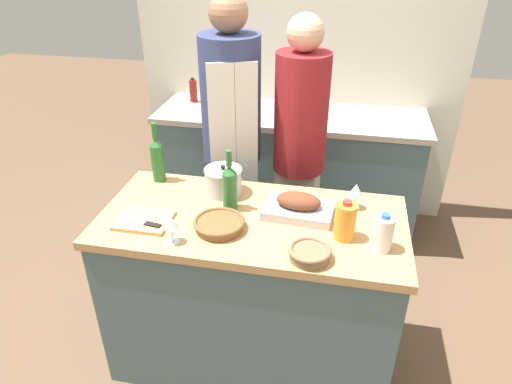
# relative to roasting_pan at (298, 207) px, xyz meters

# --- Properties ---
(ground_plane) EXTENTS (12.00, 12.00, 0.00)m
(ground_plane) POSITION_rel_roasting_pan_xyz_m (-0.21, -0.07, -0.94)
(ground_plane) COLOR brown
(kitchen_island) EXTENTS (1.42, 0.68, 0.90)m
(kitchen_island) POSITION_rel_roasting_pan_xyz_m (-0.21, -0.07, -0.49)
(kitchen_island) COLOR #4C666B
(kitchen_island) RESTS_ON ground_plane
(back_counter) EXTENTS (1.93, 0.60, 0.91)m
(back_counter) POSITION_rel_roasting_pan_xyz_m (-0.21, 1.29, -0.48)
(back_counter) COLOR #4C666B
(back_counter) RESTS_ON ground_plane
(back_wall) EXTENTS (2.43, 0.10, 2.55)m
(back_wall) POSITION_rel_roasting_pan_xyz_m (-0.21, 1.64, 0.34)
(back_wall) COLOR silver
(back_wall) RESTS_ON ground_plane
(roasting_pan) EXTENTS (0.33, 0.22, 0.11)m
(roasting_pan) POSITION_rel_roasting_pan_xyz_m (0.00, 0.00, 0.00)
(roasting_pan) COLOR #BCBCC1
(roasting_pan) RESTS_ON kitchen_island
(wicker_basket) EXTENTS (0.23, 0.23, 0.05)m
(wicker_basket) POSITION_rel_roasting_pan_xyz_m (-0.33, -0.19, -0.02)
(wicker_basket) COLOR brown
(wicker_basket) RESTS_ON kitchen_island
(cutting_board) EXTENTS (0.24, 0.20, 0.02)m
(cutting_board) POSITION_rel_roasting_pan_xyz_m (-0.68, -0.20, -0.03)
(cutting_board) COLOR tan
(cutting_board) RESTS_ON kitchen_island
(stock_pot) EXTENTS (0.19, 0.19, 0.16)m
(stock_pot) POSITION_rel_roasting_pan_xyz_m (-0.39, 0.13, 0.02)
(stock_pot) COLOR #B7B7BC
(stock_pot) RESTS_ON kitchen_island
(mixing_bowl) EXTENTS (0.18, 0.18, 0.05)m
(mixing_bowl) POSITION_rel_roasting_pan_xyz_m (0.08, -0.32, -0.01)
(mixing_bowl) COLOR #846647
(mixing_bowl) RESTS_ON kitchen_island
(juice_jug) EXTENTS (0.09, 0.09, 0.18)m
(juice_jug) POSITION_rel_roasting_pan_xyz_m (0.22, -0.14, 0.04)
(juice_jug) COLOR orange
(juice_jug) RESTS_ON kitchen_island
(milk_jug) EXTENTS (0.09, 0.09, 0.17)m
(milk_jug) POSITION_rel_roasting_pan_xyz_m (0.37, -0.19, 0.04)
(milk_jug) COLOR white
(milk_jug) RESTS_ON kitchen_island
(wine_bottle_green) EXTENTS (0.07, 0.07, 0.30)m
(wine_bottle_green) POSITION_rel_roasting_pan_xyz_m (-0.32, -0.01, 0.08)
(wine_bottle_green) COLOR #28662D
(wine_bottle_green) RESTS_ON kitchen_island
(wine_bottle_dark) EXTENTS (0.07, 0.07, 0.32)m
(wine_bottle_dark) POSITION_rel_roasting_pan_xyz_m (-0.76, 0.19, 0.08)
(wine_bottle_dark) COLOR #28662D
(wine_bottle_dark) RESTS_ON kitchen_island
(wine_glass_left) EXTENTS (0.07, 0.07, 0.13)m
(wine_glass_left) POSITION_rel_roasting_pan_xyz_m (0.26, 0.11, 0.05)
(wine_glass_left) COLOR silver
(wine_glass_left) RESTS_ON kitchen_island
(wine_glass_right) EXTENTS (0.07, 0.07, 0.13)m
(wine_glass_right) POSITION_rel_roasting_pan_xyz_m (-0.50, -0.32, 0.05)
(wine_glass_right) COLOR silver
(wine_glass_right) RESTS_ON kitchen_island
(knife_chef) EXTENTS (0.20, 0.06, 0.01)m
(knife_chef) POSITION_rel_roasting_pan_xyz_m (-0.67, -0.24, -0.02)
(knife_chef) COLOR #B7B7BC
(knife_chef) RESTS_ON cutting_board
(condiment_bottle_tall) EXTENTS (0.05, 0.05, 0.17)m
(condiment_bottle_tall) POSITION_rel_roasting_pan_xyz_m (-0.01, 1.27, 0.05)
(condiment_bottle_tall) COLOR maroon
(condiment_bottle_tall) RESTS_ON back_counter
(condiment_bottle_short) EXTENTS (0.06, 0.06, 0.18)m
(condiment_bottle_short) POSITION_rel_roasting_pan_xyz_m (-0.97, 1.40, 0.06)
(condiment_bottle_short) COLOR maroon
(condiment_bottle_short) RESTS_ON back_counter
(person_cook_aproned) EXTENTS (0.35, 0.37, 1.79)m
(person_cook_aproned) POSITION_rel_roasting_pan_xyz_m (-0.47, 0.60, 0.06)
(person_cook_aproned) COLOR beige
(person_cook_aproned) RESTS_ON ground_plane
(person_cook_guest) EXTENTS (0.30, 0.30, 1.69)m
(person_cook_guest) POSITION_rel_roasting_pan_xyz_m (-0.07, 0.64, 0.01)
(person_cook_guest) COLOR beige
(person_cook_guest) RESTS_ON ground_plane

